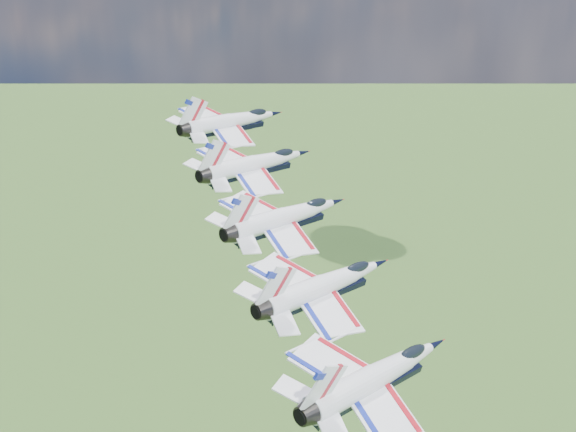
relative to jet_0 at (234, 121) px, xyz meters
The scene contains 5 objects.
jet_0 is the anchor object (origin of this frame).
jet_1 10.90m from the jet_0, 43.92° to the right, with size 10.68×15.82×4.73m, color white, non-canonical shape.
jet_2 21.81m from the jet_0, 43.92° to the right, with size 10.68×15.82×4.73m, color white, non-canonical shape.
jet_3 32.71m from the jet_0, 43.92° to the right, with size 10.68×15.82×4.73m, color white, non-canonical shape.
jet_4 43.61m from the jet_0, 43.92° to the right, with size 10.68×15.82×4.73m, color white, non-canonical shape.
Camera 1 is at (48.89, -58.15, 169.23)m, focal length 45.00 mm.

